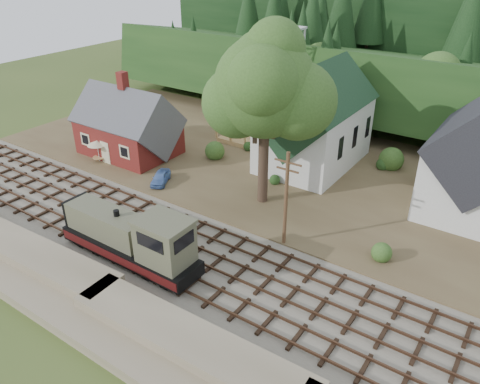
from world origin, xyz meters
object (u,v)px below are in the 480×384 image
Objects in this scene: patio_set at (97,144)px; car_green at (94,130)px; locomotive at (133,239)px; car_blue at (161,177)px.

car_green is at bearing 143.27° from patio_set.
locomotive is 3.46× the size of car_blue.
patio_set is at bearing 152.98° from car_blue.
car_blue is at bearing 124.37° from locomotive.
patio_set reaches higher than car_blue.
car_green is at bearing 145.92° from locomotive.
car_blue is at bearing -0.46° from patio_set.
car_blue is 9.12m from patio_set.
car_blue is (-7.08, 10.36, -1.20)m from locomotive.
locomotive is 19.18m from patio_set.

